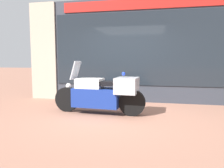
{
  "coord_description": "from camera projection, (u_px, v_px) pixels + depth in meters",
  "views": [
    {
      "loc": [
        1.1,
        -5.21,
        1.36
      ],
      "look_at": [
        -0.16,
        0.56,
        0.71
      ],
      "focal_mm": 35.0,
      "sensor_mm": 36.0,
      "label": 1
    }
  ],
  "objects": [
    {
      "name": "shop_building",
      "position": [
        113.0,
        51.0,
        7.29
      ],
      "size": [
        6.68,
        0.55,
        3.31
      ],
      "color": "#333842",
      "rests_on": "ground"
    },
    {
      "name": "window_display",
      "position": [
        137.0,
        87.0,
        7.27
      ],
      "size": [
        5.3,
        0.3,
        1.88
      ],
      "color": "slate",
      "rests_on": "ground"
    },
    {
      "name": "ground_plane",
      "position": [
        113.0,
        115.0,
        5.44
      ],
      "size": [
        60.0,
        60.0,
        0.0
      ],
      "primitive_type": "plane",
      "color": "#9E6B56"
    },
    {
      "name": "paramedic_motorcycle",
      "position": [
        103.0,
        93.0,
        5.49
      ],
      "size": [
        2.39,
        0.7,
        1.33
      ],
      "rotation": [
        0.0,
        0.0,
        3.08
      ],
      "color": "black",
      "rests_on": "ground"
    }
  ]
}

